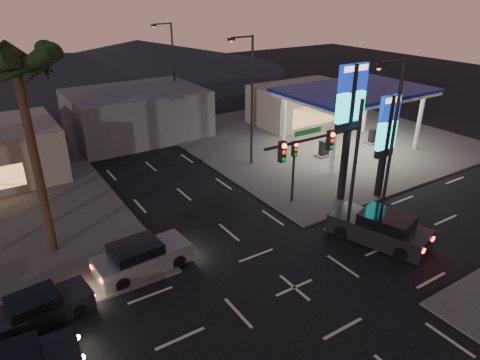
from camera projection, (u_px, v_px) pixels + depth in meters
ground at (294, 288)px, 20.42m from camera, size 140.00×140.00×0.00m
corner_lot_ne at (318, 138)px, 40.55m from camera, size 24.00×24.00×0.12m
gas_station at (355, 93)px, 35.41m from camera, size 12.20×8.20×5.47m
convenience_store at (301, 104)px, 44.56m from camera, size 10.00×6.00×4.00m
pylon_sign_tall at (350, 107)px, 26.19m from camera, size 2.20×0.35×9.00m
pylon_sign_short at (387, 132)px, 27.38m from camera, size 1.60×0.35×7.00m
traffic_signal_mast at (332, 158)px, 21.64m from camera, size 6.10×0.39×8.00m
pedestal_signal at (294, 162)px, 27.28m from camera, size 0.32×0.39×4.30m
streetlight_near at (389, 143)px, 22.18m from camera, size 2.14×0.25×10.00m
streetlight_mid at (250, 95)px, 32.14m from camera, size 2.14×0.25×10.00m
streetlight_far at (172, 68)px, 42.86m from camera, size 2.14×0.25×10.00m
palm_a at (17, 76)px, 19.37m from camera, size 4.41×4.41×10.86m
building_far_mid at (137, 113)px, 40.42m from camera, size 12.00×9.00×4.40m
hill_right at (139, 55)px, 72.75m from camera, size 50.00×50.00×5.00m
hill_center at (45, 66)px, 65.55m from camera, size 60.00×60.00×4.00m
car_lane_b_front at (141, 257)px, 21.44m from camera, size 4.99×2.34×1.59m
car_lane_b_mid at (40, 308)px, 18.19m from camera, size 4.29×2.16×1.35m
suv_station at (380, 229)px, 23.79m from camera, size 3.76×5.81×1.80m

